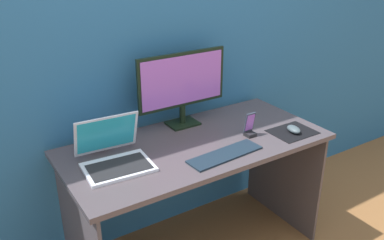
{
  "coord_description": "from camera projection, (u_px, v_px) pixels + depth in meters",
  "views": [
    {
      "loc": [
        -1.1,
        -1.68,
        1.77
      ],
      "look_at": [
        -0.04,
        -0.02,
        0.91
      ],
      "focal_mm": 38.66,
      "sensor_mm": 36.0,
      "label": 1
    }
  ],
  "objects": [
    {
      "name": "mousepad",
      "position": [
        292.0,
        132.0,
        2.37
      ],
      "size": [
        0.25,
        0.2,
        0.0
      ],
      "primitive_type": "cube",
      "color": "black",
      "rests_on": "desk"
    },
    {
      "name": "laptop",
      "position": [
        114.0,
        156.0,
        2.01
      ],
      "size": [
        0.34,
        0.33,
        0.23
      ],
      "color": "silver",
      "rests_on": "desk"
    },
    {
      "name": "desk",
      "position": [
        196.0,
        167.0,
        2.32
      ],
      "size": [
        1.46,
        0.68,
        0.76
      ],
      "color": "#493F43",
      "rests_on": "ground_plane"
    },
    {
      "name": "fishbowl",
      "position": [
        97.0,
        135.0,
        2.17
      ],
      "size": [
        0.15,
        0.15,
        0.15
      ],
      "primitive_type": "sphere",
      "color": "silver",
      "rests_on": "desk"
    },
    {
      "name": "wall_back",
      "position": [
        159.0,
        39.0,
        2.36
      ],
      "size": [
        6.0,
        0.04,
        2.5
      ],
      "primitive_type": "cube",
      "color": "#285E8C",
      "rests_on": "ground_plane"
    },
    {
      "name": "monitor",
      "position": [
        182.0,
        84.0,
        2.37
      ],
      "size": [
        0.56,
        0.14,
        0.44
      ],
      "color": "black",
      "rests_on": "desk"
    },
    {
      "name": "mouse",
      "position": [
        294.0,
        129.0,
        2.35
      ],
      "size": [
        0.08,
        0.11,
        0.04
      ],
      "primitive_type": "ellipsoid",
      "rotation": [
        0.0,
        0.0,
        -0.2
      ],
      "color": "#455258",
      "rests_on": "mousepad"
    },
    {
      "name": "keyboard_external",
      "position": [
        225.0,
        155.0,
        2.11
      ],
      "size": [
        0.42,
        0.15,
        0.01
      ],
      "primitive_type": "cube",
      "rotation": [
        0.0,
        0.0,
        0.07
      ],
      "color": "#172531",
      "rests_on": "desk"
    },
    {
      "name": "phone_in_dock",
      "position": [
        250.0,
        128.0,
        2.31
      ],
      "size": [
        0.06,
        0.05,
        0.14
      ],
      "color": "black",
      "rests_on": "desk"
    }
  ]
}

